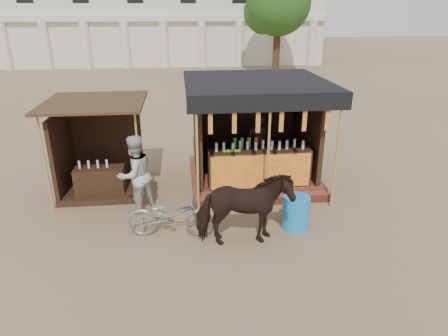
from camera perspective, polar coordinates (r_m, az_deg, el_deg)
The scene contains 11 objects.
ground at distance 8.14m, azimuth 1.27°, elevation -11.44°, with size 120.00×120.00×0.00m, color #846B4C.
main_stall at distance 10.84m, azimuth 4.28°, elevation 3.28°, with size 3.60×3.61×2.78m.
secondary_stall at distance 10.84m, azimuth -17.89°, elevation 1.30°, with size 2.40×2.40×2.38m.
cow at distance 7.90m, azimuth 2.83°, elevation -5.96°, with size 0.84×1.85×1.57m, color black.
motorbike at distance 8.40m, azimuth -7.65°, elevation -6.69°, with size 0.64×1.82×0.96m, color gray.
bystander at distance 9.35m, azimuth -12.58°, elevation -0.92°, with size 0.90×0.70×1.86m, color #B8B8B2.
blue_barrel at distance 8.78m, azimuth 10.24°, elevation -6.29°, with size 0.58×0.58×0.75m, color #1C84D7.
red_crate at distance 9.38m, azimuth 10.38°, elevation -6.04°, with size 0.36×0.42×0.27m, color #AE261D.
cooler at distance 10.62m, azimuth 9.28°, elevation -1.94°, with size 0.73×0.59×0.46m.
background_building at distance 36.70m, azimuth -8.59°, elevation 20.92°, with size 26.00×7.45×8.18m.
tree at distance 29.65m, azimuth 7.33°, elevation 22.06°, with size 4.50×4.40×7.00m.
Camera 1 is at (-0.93, -6.73, 4.47)m, focal length 32.00 mm.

